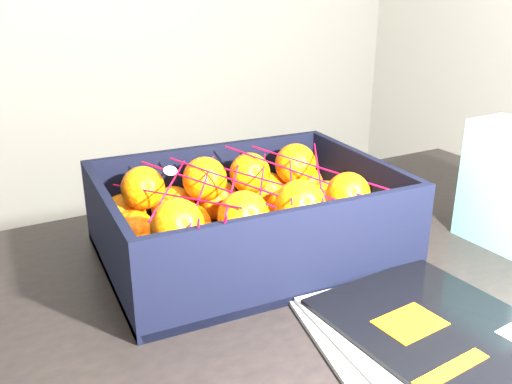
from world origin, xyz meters
name	(u,v)px	position (x,y,z in m)	size (l,w,h in m)	color
table	(335,339)	(0.19, -0.27, 0.65)	(1.25, 0.87, 0.75)	black
magazine_stack	(433,340)	(0.20, -0.45, 0.76)	(0.29, 0.31, 0.02)	silver
produce_crate	(248,228)	(0.11, -0.14, 0.79)	(0.42, 0.32, 0.13)	brown
clementine_heap	(248,216)	(0.11, -0.14, 0.81)	(0.40, 0.29, 0.13)	#FF6905
mesh_net	(245,183)	(0.10, -0.16, 0.87)	(0.35, 0.28, 0.09)	red
retail_carton	(510,185)	(0.49, -0.28, 0.85)	(0.08, 0.13, 0.19)	white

